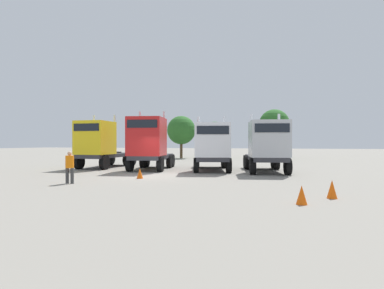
# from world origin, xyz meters

# --- Properties ---
(ground) EXTENTS (200.00, 200.00, 0.00)m
(ground) POSITION_xyz_m (0.00, 0.00, 0.00)
(ground) COLOR gray
(semi_truck_yellow) EXTENTS (2.81, 6.29, 4.33)m
(semi_truck_yellow) POSITION_xyz_m (-6.36, 3.87, 1.95)
(semi_truck_yellow) COLOR #333338
(semi_truck_yellow) RESTS_ON ground
(semi_truck_red) EXTENTS (3.44, 6.07, 4.46)m
(semi_truck_red) POSITION_xyz_m (-1.73, 3.15, 2.04)
(semi_truck_red) COLOR #333338
(semi_truck_red) RESTS_ON ground
(semi_truck_white) EXTENTS (3.94, 6.62, 4.00)m
(semi_truck_white) POSITION_xyz_m (2.86, 3.90, 1.80)
(semi_truck_white) COLOR #333338
(semi_truck_white) RESTS_ON ground
(semi_truck_silver) EXTENTS (3.60, 6.41, 4.08)m
(semi_truck_silver) POSITION_xyz_m (6.72, 3.74, 1.85)
(semi_truck_silver) COLOR #333338
(semi_truck_silver) RESTS_ON ground
(visitor_in_hivis) EXTENTS (0.45, 0.42, 1.61)m
(visitor_in_hivis) POSITION_xyz_m (-2.56, -4.46, 0.93)
(visitor_in_hivis) COLOR #3B3B3B
(visitor_in_hivis) RESTS_ON ground
(traffic_cone_near) EXTENTS (0.36, 0.36, 0.59)m
(traffic_cone_near) POSITION_xyz_m (-0.14, -1.57, 0.29)
(traffic_cone_near) COLOR #F2590C
(traffic_cone_near) RESTS_ON ground
(traffic_cone_mid) EXTENTS (0.36, 0.36, 0.63)m
(traffic_cone_mid) POSITION_xyz_m (8.13, -6.60, 0.32)
(traffic_cone_mid) COLOR #F2590C
(traffic_cone_mid) RESTS_ON ground
(traffic_cone_far) EXTENTS (0.36, 0.36, 0.68)m
(traffic_cone_far) POSITION_xyz_m (9.28, -5.17, 0.34)
(traffic_cone_far) COLOR #F2590C
(traffic_cone_far) RESTS_ON ground
(oak_far_left) EXTENTS (3.83, 3.83, 5.69)m
(oak_far_left) POSITION_xyz_m (-5.00, 20.80, 3.76)
(oak_far_left) COLOR #4C3823
(oak_far_left) RESTS_ON ground
(oak_far_centre) EXTENTS (3.01, 3.01, 5.04)m
(oak_far_centre) POSITION_xyz_m (-1.02, 23.59, 3.51)
(oak_far_centre) COLOR #4C3823
(oak_far_centre) RESTS_ON ground
(oak_far_right) EXTENTS (3.96, 3.96, 6.48)m
(oak_far_right) POSITION_xyz_m (7.02, 23.35, 4.48)
(oak_far_right) COLOR #4C3823
(oak_far_right) RESTS_ON ground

